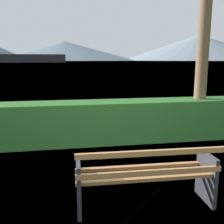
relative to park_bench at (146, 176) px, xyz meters
name	(u,v)px	position (x,y,z in m)	size (l,w,h in m)	color
ground_plane	(144,204)	(0.00, 0.06, -0.43)	(1400.00, 1400.00, 0.00)	olive
water_surface	(65,61)	(0.00, 307.44, -0.43)	(620.00, 620.00, 0.00)	#6B8EA3
park_bench	(146,176)	(0.00, 0.00, 0.00)	(1.82, 0.63, 0.87)	#A0703F
hedge_row	(109,121)	(0.00, 2.88, 0.05)	(7.97, 0.79, 0.95)	#2D6B28
sailboat_mid	(32,61)	(-31.17, 258.40, 0.34)	(5.81, 4.04, 2.19)	#335693
distant_hills	(26,42)	(-73.52, 547.81, 35.77)	(928.95, 405.35, 88.57)	slate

